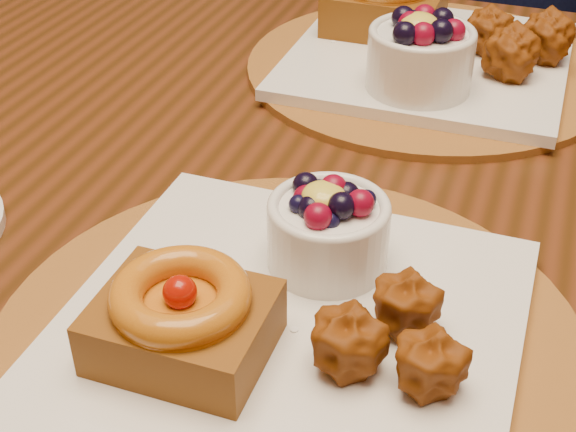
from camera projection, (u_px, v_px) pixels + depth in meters
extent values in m
cube|color=#391F0A|center=(373.00, 195.00, 0.69)|extent=(1.60, 0.90, 0.04)
cylinder|color=#391F0A|center=(11.00, 189.00, 1.39)|extent=(0.06, 0.06, 0.71)
cylinder|color=brown|center=(287.00, 343.00, 0.51)|extent=(0.38, 0.38, 0.01)
cube|color=white|center=(287.00, 332.00, 0.50)|extent=(0.28, 0.28, 0.01)
cube|color=#512207|center=(183.00, 327.00, 0.47)|extent=(0.10, 0.08, 0.04)
torus|color=#A3460A|center=(180.00, 295.00, 0.45)|extent=(0.08, 0.08, 0.02)
sphere|color=#970E02|center=(180.00, 292.00, 0.45)|extent=(0.02, 0.02, 0.02)
sphere|color=#833809|center=(406.00, 304.00, 0.49)|extent=(0.04, 0.04, 0.04)
sphere|color=#833809|center=(348.00, 343.00, 0.46)|extent=(0.04, 0.04, 0.04)
sphere|color=#833809|center=(430.00, 363.00, 0.44)|extent=(0.04, 0.04, 0.04)
cylinder|color=white|center=(328.00, 235.00, 0.54)|extent=(0.08, 0.08, 0.05)
torus|color=white|center=(329.00, 207.00, 0.52)|extent=(0.08, 0.08, 0.01)
ellipsoid|color=yellow|center=(323.00, 196.00, 0.52)|extent=(0.03, 0.03, 0.02)
cylinder|color=brown|center=(427.00, 68.00, 0.85)|extent=(0.38, 0.38, 0.01)
cube|color=white|center=(428.00, 59.00, 0.84)|extent=(0.28, 0.28, 0.01)
cube|color=#512207|center=(385.00, 10.00, 0.88)|extent=(0.12, 0.10, 0.04)
sphere|color=#833809|center=(510.00, 55.00, 0.78)|extent=(0.05, 0.05, 0.05)
sphere|color=#833809|center=(488.00, 31.00, 0.83)|extent=(0.05, 0.05, 0.05)
sphere|color=#833809|center=(546.00, 39.00, 0.81)|extent=(0.05, 0.05, 0.05)
cylinder|color=white|center=(420.00, 61.00, 0.75)|extent=(0.10, 0.10, 0.06)
torus|color=white|center=(423.00, 32.00, 0.74)|extent=(0.10, 0.10, 0.01)
ellipsoid|color=yellow|center=(419.00, 24.00, 0.74)|extent=(0.04, 0.04, 0.02)
cube|color=black|center=(405.00, 96.00, 1.58)|extent=(0.49, 0.49, 0.04)
cylinder|color=black|center=(316.00, 231.00, 1.57)|extent=(0.03, 0.03, 0.38)
cylinder|color=black|center=(490.00, 235.00, 1.56)|extent=(0.03, 0.03, 0.38)
cylinder|color=black|center=(318.00, 145.00, 1.85)|extent=(0.03, 0.03, 0.38)
cylinder|color=black|center=(466.00, 148.00, 1.84)|extent=(0.03, 0.03, 0.38)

